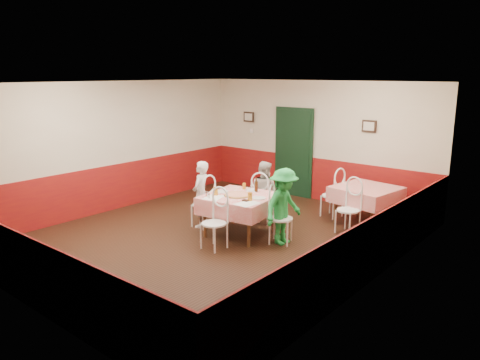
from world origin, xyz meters
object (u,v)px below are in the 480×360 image
Objects in this scene: main_table at (240,215)px; glass_c at (244,186)px; second_table at (365,206)px; chair_far at (262,201)px; chair_near at (214,224)px; glass_a at (216,191)px; chair_left at (203,205)px; beer_bottle at (256,185)px; diner_left at (201,194)px; chair_second_b at (348,210)px; diner_far at (263,192)px; chair_second_a at (332,196)px; wallet at (246,200)px; diner_right at (284,207)px; chair_right at (281,219)px; pizza at (238,195)px; glass_b at (250,197)px.

main_table is 0.64m from glass_c.
chair_far is at bearing -142.67° from second_table.
chair_near is (-1.41, -2.94, 0.08)m from second_table.
main_table is 0.64m from glass_a.
chair_near is (0.96, -0.73, 0.00)m from chair_left.
diner_left is at bearing -151.40° from beer_bottle.
chair_left is 2.78m from chair_second_b.
beer_bottle is 0.59m from diner_far.
glass_a is at bearing 58.18° from chair_far.
chair_second_a is 2.40m from wallet.
chair_right is at bearing 101.08° from diner_right.
chair_second_a reaches higher than wallet.
main_table and second_table have the same top height.
second_table is 0.89× the size of diner_far.
chair_near is at bearing -115.63° from second_table.
diner_right is (1.24, 0.41, -0.15)m from glass_a.
beer_bottle is (-1.46, -1.69, 0.51)m from second_table.
chair_second_b is 1.79m from beer_bottle.
glass_c is (-1.01, -1.69, 0.37)m from chair_second_a.
diner_right reaches higher than wallet.
diner_far reaches higher than glass_c.
chair_far is 8.18× the size of wallet.
beer_bottle reaches higher than main_table.
diner_far is 1.27m from diner_right.
glass_a is at bearing -130.93° from chair_second_b.
pizza is 0.42m from glass_b.
glass_c is (-0.21, 0.45, 0.05)m from pizza.
chair_right and chair_second_b have the same top height.
chair_second_a is (1.62, 2.21, 0.00)m from chair_left.
glass_a is (0.50, -0.17, 0.39)m from chair_left.
diner_left is (-2.42, -1.47, 0.20)m from chair_second_b.
chair_near is 1.26m from diner_right.
diner_far is (-0.97, 0.78, 0.18)m from chair_right.
wallet is 1.23m from diner_far.
second_table is 7.34× the size of glass_a.
diner_far reaches higher than glass_a.
chair_second_a is 5.90× the size of glass_a.
chair_second_a is 2.34m from glass_b.
chair_second_a is 1.00× the size of chair_second_b.
main_table is at bearing 76.86° from chair_right.
diner_left is at bearing -141.43° from glass_c.
diner_far reaches higher than pizza.
diner_far is (-0.19, 0.49, -0.25)m from beer_bottle.
diner_left is at bearing -28.94° from chair_second_a.
second_table is 3.06m from glass_a.
chair_near is 0.82m from glass_a.
chair_left is at bearing -150.43° from beer_bottle.
glass_a is (-1.87, -2.38, 0.46)m from second_table.
chair_near is 3.01m from chair_second_a.
chair_left is 1.20m from chair_near.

